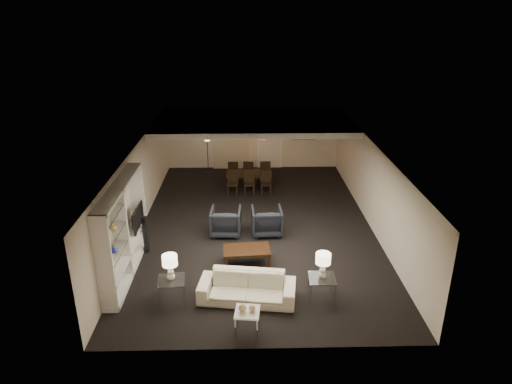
{
  "coord_description": "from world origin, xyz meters",
  "views": [
    {
      "loc": [
        -0.31,
        -12.65,
        6.23
      ],
      "look_at": [
        0.0,
        0.0,
        1.1
      ],
      "focal_mm": 32.0,
      "sensor_mm": 36.0,
      "label": 1
    }
  ],
  "objects_px": {
    "armchair_right": "(267,221)",
    "vase_blue": "(114,249)",
    "chair_nl": "(232,183)",
    "marble_table": "(247,321)",
    "coffee_table": "(247,256)",
    "floor_lamp": "(208,154)",
    "table_lamp_right": "(323,266)",
    "chair_nr": "(266,183)",
    "chair_fl": "(233,171)",
    "chair_nm": "(249,183)",
    "side_table_right": "(321,288)",
    "floor_speaker": "(146,235)",
    "side_table_left": "(172,290)",
    "pendant_light": "(262,135)",
    "sofa": "(247,288)",
    "table_lamp_left": "(170,268)",
    "dining_table": "(249,181)",
    "chair_fr": "(265,171)",
    "armchair_left": "(226,221)",
    "vase_amber": "(113,227)",
    "chair_fm": "(249,171)",
    "television": "(134,218)"
  },
  "relations": [
    {
      "from": "side_table_left",
      "to": "chair_nl",
      "type": "distance_m",
      "value": 6.46
    },
    {
      "from": "chair_nl",
      "to": "vase_amber",
      "type": "bearing_deg",
      "value": -109.74
    },
    {
      "from": "pendant_light",
      "to": "armchair_right",
      "type": "height_order",
      "value": "pendant_light"
    },
    {
      "from": "coffee_table",
      "to": "chair_nm",
      "type": "relative_size",
      "value": 1.38
    },
    {
      "from": "floor_speaker",
      "to": "chair_fl",
      "type": "relative_size",
      "value": 1.22
    },
    {
      "from": "coffee_table",
      "to": "floor_lamp",
      "type": "xyz_separation_m",
      "value": [
        -1.52,
        7.15,
        0.56
      ]
    },
    {
      "from": "vase_amber",
      "to": "floor_lamp",
      "type": "xyz_separation_m",
      "value": [
        1.49,
        8.25,
        -0.87
      ]
    },
    {
      "from": "side_table_left",
      "to": "side_table_right",
      "type": "height_order",
      "value": "same"
    },
    {
      "from": "side_table_left",
      "to": "marble_table",
      "type": "distance_m",
      "value": 2.03
    },
    {
      "from": "sofa",
      "to": "table_lamp_left",
      "type": "height_order",
      "value": "table_lamp_left"
    },
    {
      "from": "chair_fr",
      "to": "floor_lamp",
      "type": "bearing_deg",
      "value": -32.98
    },
    {
      "from": "chair_fm",
      "to": "armchair_right",
      "type": "bearing_deg",
      "value": 103.71
    },
    {
      "from": "chair_fl",
      "to": "dining_table",
      "type": "bearing_deg",
      "value": 131.92
    },
    {
      "from": "marble_table",
      "to": "side_table_right",
      "type": "bearing_deg",
      "value": 32.91
    },
    {
      "from": "dining_table",
      "to": "chair_fl",
      "type": "height_order",
      "value": "chair_fl"
    },
    {
      "from": "vase_blue",
      "to": "chair_nr",
      "type": "height_order",
      "value": "vase_blue"
    },
    {
      "from": "armchair_right",
      "to": "vase_blue",
      "type": "height_order",
      "value": "vase_blue"
    },
    {
      "from": "chair_fl",
      "to": "chair_nm",
      "type": "bearing_deg",
      "value": 113.99
    },
    {
      "from": "sofa",
      "to": "television",
      "type": "xyz_separation_m",
      "value": [
        -2.98,
        2.26,
        0.72
      ]
    },
    {
      "from": "side_table_left",
      "to": "table_lamp_left",
      "type": "distance_m",
      "value": 0.59
    },
    {
      "from": "sofa",
      "to": "chair_fr",
      "type": "distance_m",
      "value": 7.68
    },
    {
      "from": "vase_blue",
      "to": "chair_nl",
      "type": "distance_m",
      "value": 6.54
    },
    {
      "from": "table_lamp_right",
      "to": "sofa",
      "type": "bearing_deg",
      "value": 180.0
    },
    {
      "from": "table_lamp_right",
      "to": "vase_amber",
      "type": "bearing_deg",
      "value": 173.89
    },
    {
      "from": "sofa",
      "to": "dining_table",
      "type": "distance_m",
      "value": 6.99
    },
    {
      "from": "side_table_right",
      "to": "vase_blue",
      "type": "distance_m",
      "value": 4.8
    },
    {
      "from": "marble_table",
      "to": "armchair_right",
      "type": "bearing_deg",
      "value": 82.23
    },
    {
      "from": "dining_table",
      "to": "coffee_table",
      "type": "bearing_deg",
      "value": -90.88
    },
    {
      "from": "side_table_right",
      "to": "floor_speaker",
      "type": "xyz_separation_m",
      "value": [
        -4.43,
        2.28,
        0.25
      ]
    },
    {
      "from": "armchair_right",
      "to": "chair_nr",
      "type": "xyz_separation_m",
      "value": [
        0.12,
        3.04,
        0.03
      ]
    },
    {
      "from": "sofa",
      "to": "chair_nl",
      "type": "relative_size",
      "value": 2.51
    },
    {
      "from": "armchair_left",
      "to": "table_lamp_left",
      "type": "height_order",
      "value": "table_lamp_left"
    },
    {
      "from": "television",
      "to": "chair_nl",
      "type": "distance_m",
      "value": 4.82
    },
    {
      "from": "sofa",
      "to": "floor_speaker",
      "type": "relative_size",
      "value": 2.06
    },
    {
      "from": "vase_blue",
      "to": "table_lamp_right",
      "type": "bearing_deg",
      "value": -4.34
    },
    {
      "from": "vase_blue",
      "to": "chair_fr",
      "type": "height_order",
      "value": "vase_blue"
    },
    {
      "from": "side_table_left",
      "to": "vase_blue",
      "type": "height_order",
      "value": "vase_blue"
    },
    {
      "from": "armchair_left",
      "to": "marble_table",
      "type": "distance_m",
      "value": 4.44
    },
    {
      "from": "pendant_light",
      "to": "chair_fm",
      "type": "distance_m",
      "value": 1.58
    },
    {
      "from": "chair_fm",
      "to": "armchair_left",
      "type": "bearing_deg",
      "value": 87.99
    },
    {
      "from": "side_table_right",
      "to": "chair_nr",
      "type": "height_order",
      "value": "chair_nr"
    },
    {
      "from": "floor_lamp",
      "to": "pendant_light",
      "type": "bearing_deg",
      "value": -33.18
    },
    {
      "from": "floor_speaker",
      "to": "floor_lamp",
      "type": "height_order",
      "value": "floor_lamp"
    },
    {
      "from": "armchair_left",
      "to": "floor_speaker",
      "type": "relative_size",
      "value": 0.84
    },
    {
      "from": "table_lamp_right",
      "to": "chair_nr",
      "type": "xyz_separation_m",
      "value": [
        -0.98,
        6.34,
        -0.44
      ]
    },
    {
      "from": "side_table_right",
      "to": "chair_nl",
      "type": "relative_size",
      "value": 0.69
    },
    {
      "from": "side_table_right",
      "to": "table_lamp_left",
      "type": "distance_m",
      "value": 3.45
    },
    {
      "from": "floor_speaker",
      "to": "chair_fl",
      "type": "distance_m",
      "value": 5.82
    },
    {
      "from": "table_lamp_right",
      "to": "floor_speaker",
      "type": "xyz_separation_m",
      "value": [
        -4.43,
        2.28,
        -0.34
      ]
    },
    {
      "from": "armchair_left",
      "to": "dining_table",
      "type": "distance_m",
      "value": 3.76
    }
  ]
}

